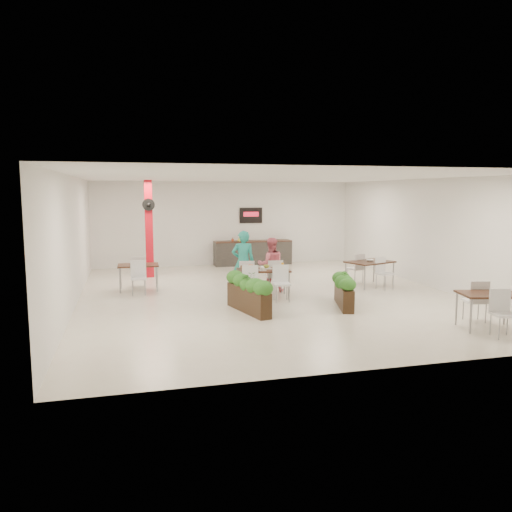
# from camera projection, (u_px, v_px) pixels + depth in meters

# --- Properties ---
(ground) EXTENTS (12.00, 12.00, 0.00)m
(ground) POSITION_uv_depth(u_px,v_px,m) (268.00, 295.00, 13.70)
(ground) COLOR beige
(ground) RESTS_ON ground
(room_shell) EXTENTS (10.10, 12.10, 3.22)m
(room_shell) POSITION_uv_depth(u_px,v_px,m) (268.00, 222.00, 13.44)
(room_shell) COLOR white
(room_shell) RESTS_ON ground
(red_column) EXTENTS (0.40, 0.41, 3.20)m
(red_column) POSITION_uv_depth(u_px,v_px,m) (149.00, 228.00, 16.38)
(red_column) COLOR red
(red_column) RESTS_ON ground
(service_counter) EXTENTS (3.00, 0.64, 2.20)m
(service_counter) POSITION_uv_depth(u_px,v_px,m) (253.00, 252.00, 19.31)
(service_counter) COLOR #2C2927
(service_counter) RESTS_ON ground
(main_table) EXTENTS (1.50, 1.77, 0.92)m
(main_table) POSITION_uv_depth(u_px,v_px,m) (263.00, 274.00, 13.37)
(main_table) COLOR black
(main_table) RESTS_ON ground
(diner_man) EXTENTS (0.69, 0.50, 1.75)m
(diner_man) POSITION_uv_depth(u_px,v_px,m) (243.00, 262.00, 13.87)
(diner_man) COLOR teal
(diner_man) RESTS_ON ground
(diner_woman) EXTENTS (0.82, 0.68, 1.54)m
(diner_woman) POSITION_uv_depth(u_px,v_px,m) (271.00, 265.00, 14.09)
(diner_woman) COLOR #F26B7E
(diner_woman) RESTS_ON ground
(planter_left) EXTENTS (0.73, 1.81, 0.96)m
(planter_left) POSITION_uv_depth(u_px,v_px,m) (248.00, 291.00, 11.69)
(planter_left) COLOR black
(planter_left) RESTS_ON ground
(planter_right) EXTENTS (0.76, 1.65, 0.88)m
(planter_right) POSITION_uv_depth(u_px,v_px,m) (344.00, 287.00, 12.26)
(planter_right) COLOR black
(planter_right) RESTS_ON ground
(side_table_a) EXTENTS (1.16, 1.63, 0.92)m
(side_table_a) POSITION_uv_depth(u_px,v_px,m) (138.00, 269.00, 14.26)
(side_table_a) COLOR black
(side_table_a) RESTS_ON ground
(side_table_b) EXTENTS (1.56, 1.67, 0.92)m
(side_table_b) POSITION_uv_depth(u_px,v_px,m) (370.00, 265.00, 14.93)
(side_table_b) COLOR black
(side_table_b) RESTS_ON ground
(side_table_c) EXTENTS (1.31, 1.67, 0.92)m
(side_table_c) POSITION_uv_depth(u_px,v_px,m) (489.00, 299.00, 10.23)
(side_table_c) COLOR black
(side_table_c) RESTS_ON ground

